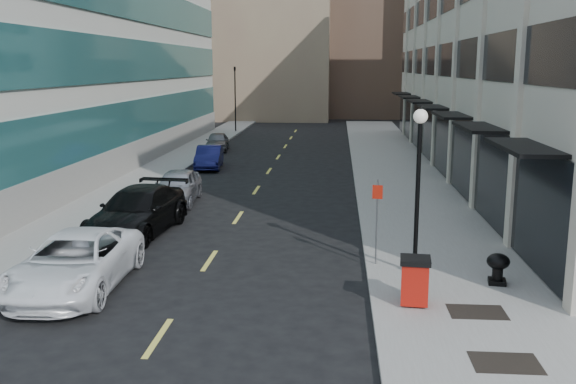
# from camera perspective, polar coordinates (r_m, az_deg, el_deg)

# --- Properties ---
(ground) EXTENTS (160.00, 160.00, 0.00)m
(ground) POSITION_cam_1_polar(r_m,az_deg,el_deg) (13.76, -13.80, -15.86)
(ground) COLOR black
(ground) RESTS_ON ground
(sidewalk_right) EXTENTS (5.00, 80.00, 0.15)m
(sidewalk_right) POSITION_cam_1_polar(r_m,az_deg,el_deg) (32.37, 10.45, 0.10)
(sidewalk_right) COLOR gray
(sidewalk_right) RESTS_ON ground
(sidewalk_left) EXTENTS (3.00, 80.00, 0.15)m
(sidewalk_left) POSITION_cam_1_polar(r_m,az_deg,el_deg) (33.88, -13.81, 0.45)
(sidewalk_left) COLOR gray
(sidewalk_left) RESTS_ON ground
(building_right) EXTENTS (15.30, 46.50, 18.25)m
(building_right) POSITION_cam_1_polar(r_m,az_deg,el_deg) (40.78, 23.59, 14.22)
(building_right) COLOR #B6AB9A
(building_right) RESTS_ON ground
(building_left) EXTENTS (16.14, 46.00, 20.00)m
(building_left) POSITION_cam_1_polar(r_m,az_deg,el_deg) (43.65, -23.75, 15.26)
(building_left) COLOR beige
(building_left) RESTS_ON ground
(skyline_tan_far) EXTENTS (12.00, 14.00, 22.00)m
(skyline_tan_far) POSITION_cam_1_polar(r_m,az_deg,el_deg) (91.54, -7.16, 14.09)
(skyline_tan_far) COLOR #8B795B
(skyline_tan_far) RESTS_ON ground
(skyline_stone) EXTENTS (10.00, 14.00, 20.00)m
(skyline_stone) POSITION_cam_1_polar(r_m,az_deg,el_deg) (78.94, 15.04, 13.56)
(skyline_stone) COLOR #B6AB9A
(skyline_stone) RESTS_ON ground
(grate_mid) EXTENTS (1.40, 1.00, 0.01)m
(grate_mid) POSITION_cam_1_polar(r_m,az_deg,el_deg) (14.41, 18.78, -14.18)
(grate_mid) COLOR black
(grate_mid) RESTS_ON sidewalk_right
(grate_far) EXTENTS (1.40, 1.00, 0.01)m
(grate_far) POSITION_cam_1_polar(r_m,az_deg,el_deg) (16.91, 16.45, -10.18)
(grate_far) COLOR black
(grate_far) RESTS_ON sidewalk_right
(road_centerline) EXTENTS (0.15, 68.20, 0.01)m
(road_centerline) POSITION_cam_1_polar(r_m,az_deg,el_deg) (29.54, -3.57, -0.92)
(road_centerline) COLOR #D8CC4C
(road_centerline) RESTS_ON ground
(traffic_signal) EXTENTS (0.66, 0.66, 6.98)m
(traffic_signal) POSITION_cam_1_polar(r_m,az_deg,el_deg) (60.37, -4.76, 10.68)
(traffic_signal) COLOR black
(traffic_signal) RESTS_ON ground
(car_white_van) EXTENTS (2.75, 5.72, 1.57)m
(car_white_van) POSITION_cam_1_polar(r_m,az_deg,el_deg) (18.96, -18.42, -5.95)
(car_white_van) COLOR white
(car_white_van) RESTS_ON ground
(car_black_pickup) EXTENTS (2.99, 6.07, 1.70)m
(car_black_pickup) POSITION_cam_1_polar(r_m,az_deg,el_deg) (24.52, -13.23, -1.69)
(car_black_pickup) COLOR black
(car_black_pickup) RESTS_ON ground
(car_silver_sedan) EXTENTS (2.04, 4.57, 1.53)m
(car_silver_sedan) POSITION_cam_1_polar(r_m,az_deg,el_deg) (29.70, -9.80, 0.49)
(car_silver_sedan) COLOR #999BA2
(car_silver_sedan) RESTS_ON ground
(car_blue_sedan) EXTENTS (1.89, 4.32, 1.38)m
(car_blue_sedan) POSITION_cam_1_polar(r_m,az_deg,el_deg) (39.48, -7.02, 3.09)
(car_blue_sedan) COLOR #151752
(car_blue_sedan) RESTS_ON ground
(car_grey_sedan) EXTENTS (2.01, 4.12, 1.35)m
(car_grey_sedan) POSITION_cam_1_polar(r_m,az_deg,el_deg) (47.76, -6.30, 4.48)
(car_grey_sedan) COLOR slate
(car_grey_sedan) RESTS_ON ground
(trash_bin) EXTENTS (0.84, 0.90, 1.24)m
(trash_bin) POSITION_cam_1_polar(r_m,az_deg,el_deg) (16.82, 11.20, -7.63)
(trash_bin) COLOR #A4130A
(trash_bin) RESTS_ON sidewalk_right
(lamppost) EXTENTS (0.41, 0.41, 4.94)m
(lamppost) POSITION_cam_1_polar(r_m,az_deg,el_deg) (18.83, 11.50, 1.38)
(lamppost) COLOR black
(lamppost) RESTS_ON sidewalk_right
(sign_post) EXTENTS (0.31, 0.09, 2.66)m
(sign_post) POSITION_cam_1_polar(r_m,az_deg,el_deg) (19.72, 7.92, -1.65)
(sign_post) COLOR slate
(sign_post) RESTS_ON sidewalk_right
(urn_planter) EXTENTS (0.64, 0.64, 0.88)m
(urn_planter) POSITION_cam_1_polar(r_m,az_deg,el_deg) (18.98, 18.16, -6.24)
(urn_planter) COLOR black
(urn_planter) RESTS_ON sidewalk_right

